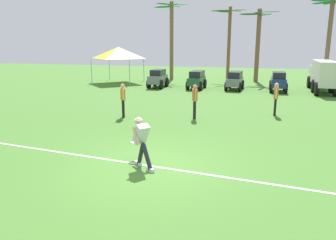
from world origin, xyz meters
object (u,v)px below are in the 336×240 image
Objects in this scene: box_truck at (322,74)px; palm_tree_left_of_centre at (229,36)px; parked_car_slot_d at (278,81)px; palm_tree_right_of_centre at (258,40)px; parked_car_slot_c at (235,80)px; teammate_deep at (123,97)px; teammate_midfield at (276,96)px; parked_car_slot_b at (197,79)px; palm_tree_far_right at (329,34)px; frisbee_in_flight at (135,143)px; parked_car_slot_a at (158,78)px; teammate_near_sideline at (195,98)px; event_tent at (118,53)px; frisbee_thrower at (141,140)px; palm_tree_far_left at (171,35)px.

box_truck is 0.89× the size of palm_tree_left_of_centre.
parked_car_slot_d is 7.00m from palm_tree_right_of_centre.
teammate_deep is at bearing -111.29° from parked_car_slot_c.
parked_car_slot_b is at bearing 122.63° from teammate_midfield.
palm_tree_far_right is at bearing 71.66° from teammate_midfield.
box_truck is at bearing -48.48° from palm_tree_right_of_centre.
frisbee_in_flight is 0.24× the size of teammate_deep.
teammate_midfield is 8.45m from parked_car_slot_d.
palm_tree_right_of_centre reaches higher than parked_car_slot_d.
parked_car_slot_a reaches higher than parked_car_slot_b.
teammate_midfield is (4.21, 7.49, 0.44)m from frisbee_in_flight.
parked_car_slot_c is (5.88, 0.36, -0.02)m from parked_car_slot_a.
palm_tree_right_of_centre is (2.42, 16.25, 2.77)m from teammate_near_sideline.
event_tent is at bearing 140.33° from teammate_midfield.
parked_car_slot_c is 0.37× the size of palm_tree_left_of_centre.
teammate_midfield is 0.26× the size of box_truck.
palm_tree_right_of_centre reaches higher than teammate_deep.
frisbee_thrower is at bearing -74.13° from parked_car_slot_a.
palm_tree_right_of_centre is (-1.65, 6.12, 2.96)m from parked_car_slot_d.
palm_tree_far_left is (-12.45, 4.94, 2.87)m from box_truck.
box_truck is at bearing -4.42° from event_tent.
parked_car_slot_c is (1.01, 10.33, -0.22)m from teammate_near_sideline.
event_tent is at bearing -161.15° from palm_tree_right_of_centre.
teammate_midfield is 0.25× the size of palm_tree_right_of_centre.
palm_tree_left_of_centre is at bearing 80.50° from teammate_deep.
teammate_near_sideline is 15.43m from event_tent.
parked_car_slot_b is 0.36× the size of palm_tree_far_right.
palm_tree_far_right is at bearing 19.35° from parked_car_slot_a.
parked_car_slot_b is 5.90m from parked_car_slot_d.
palm_tree_left_of_centre is at bearing 138.54° from box_truck.
palm_tree_far_right is at bearing 7.15° from event_tent.
teammate_deep is at bearing -126.31° from palm_tree_far_right.
palm_tree_far_right is 1.89× the size of event_tent.
palm_tree_right_of_centre reaches higher than teammate_near_sideline.
teammate_deep is 0.64× the size of parked_car_slot_c.
palm_tree_far_right reaches higher than parked_car_slot_a.
event_tent reaches higher than parked_car_slot_a.
parked_car_slot_d is at bearing -74.90° from palm_tree_right_of_centre.
event_tent is (-5.95, 12.89, 1.64)m from teammate_deep.
parked_car_slot_a is at bearing 105.87° from frisbee_thrower.
teammate_midfield is at bearing -110.41° from box_truck.
palm_tree_far_left is 1.04× the size of palm_tree_far_right.
teammate_near_sideline is (0.64, 5.80, 0.44)m from frisbee_in_flight.
parked_car_slot_b is (-5.40, 8.43, -0.22)m from teammate_midfield.
parked_car_slot_b is (-1.61, 16.49, -0.07)m from frisbee_thrower.
frisbee_thrower is 6.37m from teammate_near_sideline.
box_truck reaches higher than teammate_deep.
parked_car_slot_a is at bearing 135.56° from teammate_midfield.
parked_car_slot_a is at bearing -176.50° from parked_car_slot_c.
teammate_near_sideline is 0.43× the size of event_tent.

